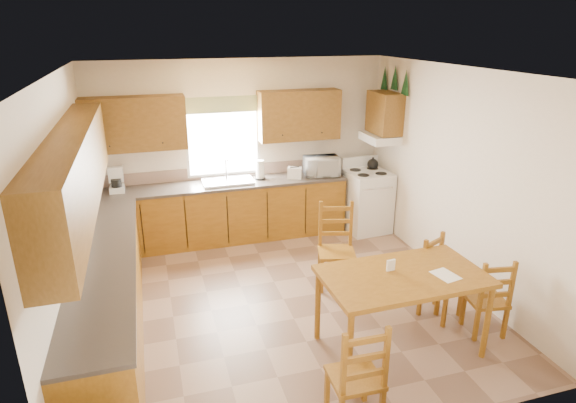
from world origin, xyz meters
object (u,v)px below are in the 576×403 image
object	(u,v)px
microwave	(321,166)
dining_table	(400,311)
chair_near_left	(355,371)
chair_near_right	(487,295)
chair_far_right	(443,279)
chair_far_left	(337,247)
stove	(366,202)

from	to	relation	value
microwave	dining_table	size ratio (longest dim) A/B	0.31
chair_near_left	chair_near_right	xyz separation A→B (m)	(1.86, 0.74, -0.04)
chair_far_right	dining_table	bearing A→B (deg)	-177.40
chair_far_left	stove	bearing A→B (deg)	68.95
chair_near_left	chair_far_right	distance (m)	1.96
chair_near_left	chair_far_right	world-z (taller)	chair_near_left
chair_near_left	stove	bearing A→B (deg)	-115.12
dining_table	microwave	bearing A→B (deg)	83.39
dining_table	chair_near_left	distance (m)	1.13
chair_near_right	chair_far_right	world-z (taller)	chair_far_right
chair_far_left	chair_far_right	bearing A→B (deg)	-32.46
chair_far_left	chair_far_right	size ratio (longest dim) A/B	1.14
microwave	chair_near_left	world-z (taller)	microwave
stove	chair_far_right	size ratio (longest dim) A/B	1.02
chair_near_left	chair_far_left	world-z (taller)	chair_far_left
dining_table	chair_far_right	bearing A→B (deg)	26.45
stove	chair_near_right	distance (m)	2.93
dining_table	chair_far_left	xyz separation A→B (m)	(-0.14, 1.37, 0.11)
dining_table	chair_near_right	size ratio (longest dim) A/B	1.77
microwave	dining_table	xyz separation A→B (m)	(-0.31, -3.14, -0.64)
chair_near_right	chair_far_left	distance (m)	1.81
stove	dining_table	world-z (taller)	stove
dining_table	chair_near_right	world-z (taller)	chair_near_right
dining_table	stove	bearing A→B (deg)	69.95
chair_near_left	chair_near_right	size ratio (longest dim) A/B	1.09
microwave	chair_far_left	size ratio (longest dim) A/B	0.46
chair_far_right	microwave	bearing A→B (deg)	74.20
microwave	dining_table	distance (m)	3.22
stove	chair_far_right	bearing A→B (deg)	-100.15
stove	chair_near_left	xyz separation A→B (m)	(-1.84, -3.67, 0.01)
chair_near_left	chair_far_left	xyz separation A→B (m)	(0.70, 2.13, 0.04)
stove	chair_far_left	bearing A→B (deg)	-130.80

